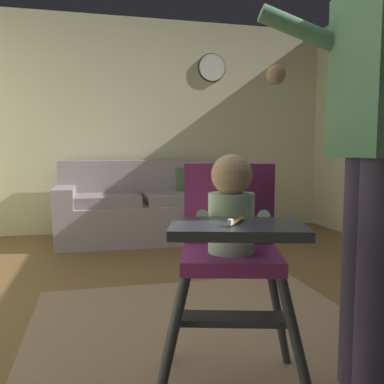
{
  "coord_description": "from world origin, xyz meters",
  "views": [
    {
      "loc": [
        -0.66,
        -2.18,
        0.95
      ],
      "look_at": [
        -0.26,
        -0.51,
        0.79
      ],
      "focal_mm": 38.04,
      "sensor_mm": 36.0,
      "label": 1
    }
  ],
  "objects_px": {
    "high_chair": "(231,233)",
    "toy_ball": "(225,251)",
    "wall_clock": "(212,68)",
    "couch": "(142,209)",
    "adult_standing": "(372,141)"
  },
  "relations": [
    {
      "from": "high_chair",
      "to": "toy_ball",
      "type": "xyz_separation_m",
      "value": [
        0.57,
        1.81,
        -0.54
      ]
    },
    {
      "from": "toy_ball",
      "to": "wall_clock",
      "type": "bearing_deg",
      "value": 77.89
    },
    {
      "from": "toy_ball",
      "to": "wall_clock",
      "type": "relative_size",
      "value": 0.67
    },
    {
      "from": "couch",
      "to": "high_chair",
      "type": "height_order",
      "value": "high_chair"
    },
    {
      "from": "couch",
      "to": "adult_standing",
      "type": "xyz_separation_m",
      "value": [
        0.53,
        -3.09,
        0.67
      ]
    },
    {
      "from": "toy_ball",
      "to": "wall_clock",
      "type": "xyz_separation_m",
      "value": [
        0.36,
        1.68,
        1.87
      ]
    },
    {
      "from": "adult_standing",
      "to": "toy_ball",
      "type": "relative_size",
      "value": 7.62
    },
    {
      "from": "couch",
      "to": "wall_clock",
      "type": "distance_m",
      "value": 1.96
    },
    {
      "from": "high_chair",
      "to": "adult_standing",
      "type": "xyz_separation_m",
      "value": [
        0.53,
        -0.07,
        0.34
      ]
    },
    {
      "from": "adult_standing",
      "to": "wall_clock",
      "type": "distance_m",
      "value": 3.72
    },
    {
      "from": "toy_ball",
      "to": "couch",
      "type": "bearing_deg",
      "value": 115.23
    },
    {
      "from": "adult_standing",
      "to": "high_chair",
      "type": "bearing_deg",
      "value": -0.0
    },
    {
      "from": "high_chair",
      "to": "adult_standing",
      "type": "relative_size",
      "value": 0.54
    },
    {
      "from": "high_chair",
      "to": "adult_standing",
      "type": "bearing_deg",
      "value": 97.44
    },
    {
      "from": "wall_clock",
      "to": "toy_ball",
      "type": "bearing_deg",
      "value": -102.11
    }
  ]
}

